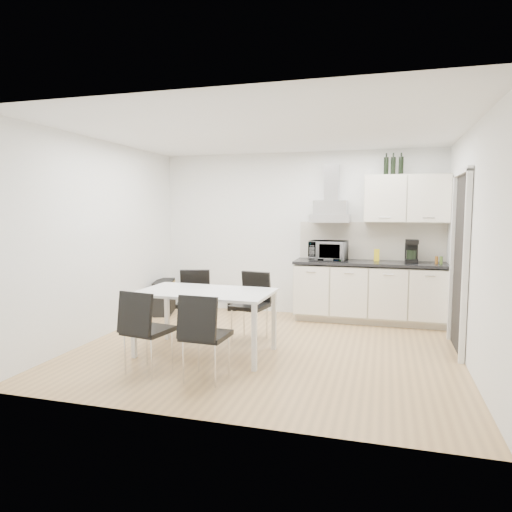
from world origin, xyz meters
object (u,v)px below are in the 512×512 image
at_px(chair_far_left, 194,304).
at_px(chair_near_left, 149,331).
at_px(chair_far_right, 250,307).
at_px(floor_speaker, 232,303).
at_px(dining_table, 206,297).
at_px(chair_near_right, 206,336).
at_px(kitchenette, 372,267).
at_px(guitar_amp, 164,297).

relative_size(chair_far_left, chair_near_left, 1.00).
height_order(chair_far_right, floor_speaker, chair_far_right).
height_order(dining_table, chair_near_right, chair_near_right).
height_order(kitchenette, chair_far_left, kitchenette).
height_order(chair_far_right, guitar_amp, chair_far_right).
bearing_deg(dining_table, chair_far_left, 125.95).
bearing_deg(kitchenette, chair_far_left, -146.29).
relative_size(dining_table, chair_far_right, 1.78).
relative_size(dining_table, guitar_amp, 2.25).
bearing_deg(chair_far_right, chair_near_right, 99.37).
bearing_deg(floor_speaker, chair_far_right, -79.12).
distance_m(kitchenette, chair_near_left, 3.61).
bearing_deg(chair_near_right, guitar_amp, 127.83).
bearing_deg(kitchenette, chair_near_right, -117.48).
bearing_deg(dining_table, kitchenette, 51.02).
relative_size(dining_table, chair_far_left, 1.78).
bearing_deg(kitchenette, chair_near_left, -126.77).
bearing_deg(chair_near_right, chair_far_left, 121.10).
bearing_deg(chair_near_right, chair_far_right, 92.16).
bearing_deg(chair_near_right, floor_speaker, 107.15).
relative_size(chair_near_left, chair_near_right, 1.00).
height_order(chair_far_left, floor_speaker, chair_far_left).
bearing_deg(chair_far_left, guitar_amp, -65.39).
relative_size(chair_near_left, floor_speaker, 3.44).
xyz_separation_m(dining_table, chair_far_right, (0.34, 0.66, -0.24)).
height_order(chair_far_left, chair_near_left, same).
height_order(chair_near_right, guitar_amp, chair_near_right).
relative_size(chair_far_left, floor_speaker, 3.44).
height_order(chair_far_left, chair_near_right, same).
relative_size(chair_near_right, guitar_amp, 1.26).
relative_size(kitchenette, floor_speaker, 9.84).
bearing_deg(chair_near_left, kitchenette, 63.43).
distance_m(chair_far_left, floor_speaker, 1.69).
relative_size(chair_far_left, chair_near_right, 1.00).
relative_size(kitchenette, chair_near_left, 2.86).
bearing_deg(chair_near_left, chair_far_left, 104.16).
bearing_deg(dining_table, floor_speaker, 102.80).
bearing_deg(chair_far_right, chair_far_left, 13.22).
bearing_deg(chair_near_right, dining_table, 115.45).
distance_m(dining_table, guitar_amp, 2.34).
distance_m(kitchenette, chair_far_left, 2.73).
xyz_separation_m(dining_table, guitar_amp, (-1.46, 1.79, -0.41)).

